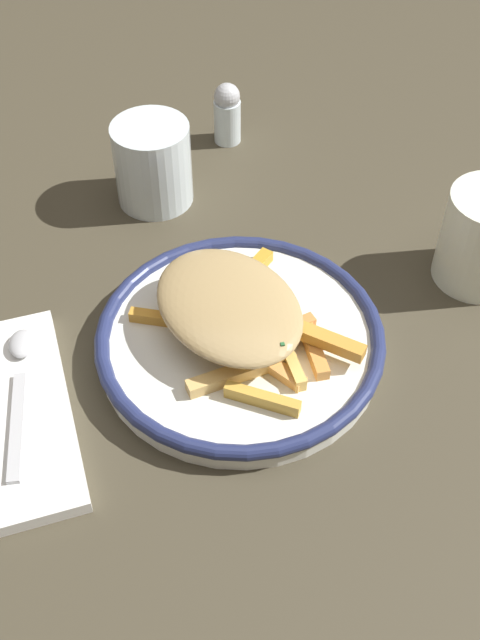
# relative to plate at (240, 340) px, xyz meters

# --- Properties ---
(ground_plane) EXTENTS (2.60, 2.60, 0.00)m
(ground_plane) POSITION_rel_plate_xyz_m (0.00, 0.00, -0.01)
(ground_plane) COLOR #413B2B
(plate) EXTENTS (0.25, 0.25, 0.03)m
(plate) POSITION_rel_plate_xyz_m (0.00, 0.00, 0.00)
(plate) COLOR white
(plate) RESTS_ON ground_plane
(fries_heap) EXTENTS (0.19, 0.19, 0.04)m
(fries_heap) POSITION_rel_plate_xyz_m (-0.00, 0.00, 0.03)
(fries_heap) COLOR #F0C261
(fries_heap) RESTS_ON plate
(spoon) EXTENTS (0.03, 0.15, 0.01)m
(spoon) POSITION_rel_plate_xyz_m (-0.19, 0.00, 0.00)
(spoon) COLOR silver
(spoon) RESTS_ON napkin
(water_glass) EXTENTS (0.08, 0.08, 0.09)m
(water_glass) POSITION_rel_plate_xyz_m (-0.04, 0.23, 0.03)
(water_glass) COLOR silver
(water_glass) RESTS_ON ground_plane
(salt_shaker) EXTENTS (0.03, 0.03, 0.07)m
(salt_shaker) POSITION_rel_plate_xyz_m (0.06, 0.31, 0.02)
(salt_shaker) COLOR silver
(salt_shaker) RESTS_ON ground_plane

